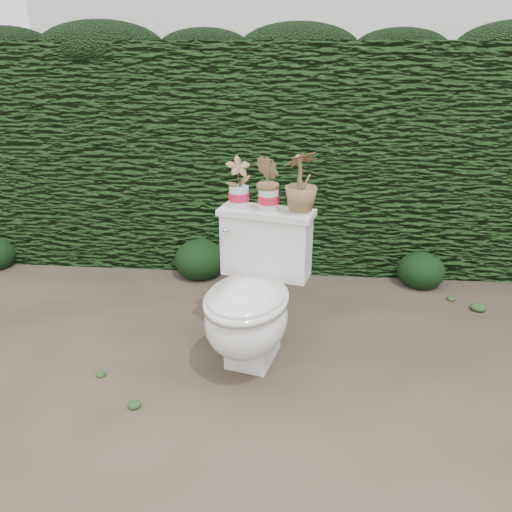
# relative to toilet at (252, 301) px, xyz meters

# --- Properties ---
(ground) EXTENTS (60.00, 60.00, 0.00)m
(ground) POSITION_rel_toilet_xyz_m (0.23, 0.01, -0.36)
(ground) COLOR brown
(ground) RESTS_ON ground
(hedge) EXTENTS (8.00, 1.00, 1.60)m
(hedge) POSITION_rel_toilet_xyz_m (0.23, 1.61, 0.44)
(hedge) COLOR #1D3F15
(hedge) RESTS_ON ground
(house_wall) EXTENTS (8.00, 3.50, 4.00)m
(house_wall) POSITION_rel_toilet_xyz_m (0.83, 6.01, 1.64)
(house_wall) COLOR silver
(house_wall) RESTS_ON ground
(toilet) EXTENTS (0.60, 0.77, 0.78)m
(toilet) POSITION_rel_toilet_xyz_m (0.00, 0.00, 0.00)
(toilet) COLOR silver
(toilet) RESTS_ON ground
(potted_plant_left) EXTENTS (0.16, 0.14, 0.25)m
(potted_plant_left) POSITION_rel_toilet_xyz_m (-0.09, 0.27, 0.55)
(potted_plant_left) COLOR #267A2D
(potted_plant_left) RESTS_ON toilet
(potted_plant_center) EXTENTS (0.18, 0.19, 0.27)m
(potted_plant_center) POSITION_rel_toilet_xyz_m (0.07, 0.23, 0.56)
(potted_plant_center) COLOR #267A2D
(potted_plant_center) RESTS_ON toilet
(potted_plant_right) EXTENTS (0.24, 0.24, 0.31)m
(potted_plant_right) POSITION_rel_toilet_xyz_m (0.23, 0.19, 0.57)
(potted_plant_right) COLOR #267A2D
(potted_plant_right) RESTS_ON toilet
(liriope_clump_1) EXTENTS (0.37, 0.37, 0.30)m
(liriope_clump_1) POSITION_rel_toilet_xyz_m (-0.48, 1.05, -0.21)
(liriope_clump_1) COLOR black
(liriope_clump_1) RESTS_ON ground
(liriope_clump_2) EXTENTS (0.33, 0.33, 0.26)m
(liriope_clump_2) POSITION_rel_toilet_xyz_m (1.10, 1.03, -0.22)
(liriope_clump_2) COLOR black
(liriope_clump_2) RESTS_ON ground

